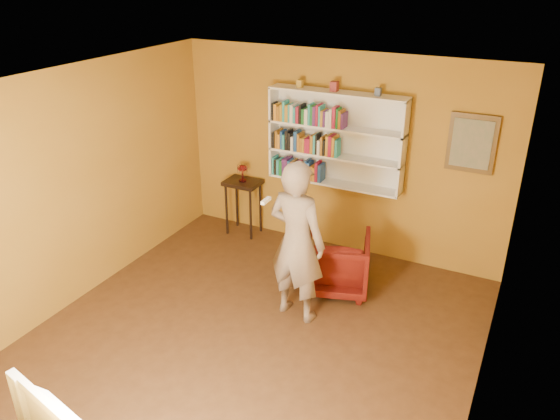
% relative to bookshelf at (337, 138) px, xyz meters
% --- Properties ---
extents(room_shell, '(5.30, 5.80, 2.88)m').
position_rel_bookshelf_xyz_m(room_shell, '(0.00, -2.41, -0.58)').
color(room_shell, '#422815').
rests_on(room_shell, ground).
extents(bookshelf, '(1.80, 0.29, 1.23)m').
position_rel_bookshelf_xyz_m(bookshelf, '(0.00, 0.00, 0.00)').
color(bookshelf, white).
rests_on(bookshelf, room_shell).
extents(books_row_lower, '(0.72, 0.19, 0.27)m').
position_rel_bookshelf_xyz_m(books_row_lower, '(-0.50, -0.11, -0.47)').
color(books_row_lower, teal).
rests_on(books_row_lower, bookshelf).
extents(books_row_middle, '(0.93, 0.19, 0.27)m').
position_rel_bookshelf_xyz_m(books_row_middle, '(-0.38, -0.10, -0.08)').
color(books_row_middle, black).
rests_on(books_row_middle, bookshelf).
extents(books_row_upper, '(0.99, 0.19, 0.27)m').
position_rel_bookshelf_xyz_m(books_row_upper, '(-0.36, -0.10, 0.29)').
color(books_row_upper, black).
rests_on(books_row_upper, bookshelf).
extents(ornament_left, '(0.07, 0.07, 0.10)m').
position_rel_bookshelf_xyz_m(ornament_left, '(-0.51, -0.06, 0.67)').
color(ornament_left, gold).
rests_on(ornament_left, bookshelf).
extents(ornament_centre, '(0.09, 0.09, 0.12)m').
position_rel_bookshelf_xyz_m(ornament_centre, '(-0.05, -0.06, 0.68)').
color(ornament_centre, maroon).
rests_on(ornament_centre, bookshelf).
extents(ornament_right, '(0.07, 0.07, 0.10)m').
position_rel_bookshelf_xyz_m(ornament_right, '(0.51, -0.06, 0.67)').
color(ornament_right, '#445272').
rests_on(ornament_right, bookshelf).
extents(framed_painting, '(0.55, 0.05, 0.70)m').
position_rel_bookshelf_xyz_m(framed_painting, '(1.65, 0.05, 0.16)').
color(framed_painting, '#533B17').
rests_on(framed_painting, room_shell).
extents(console_table, '(0.50, 0.38, 0.82)m').
position_rel_bookshelf_xyz_m(console_table, '(-1.34, -0.16, -0.91)').
color(console_table, black).
rests_on(console_table, ground).
extents(ruby_lustre, '(0.15, 0.15, 0.24)m').
position_rel_bookshelf_xyz_m(ruby_lustre, '(-1.34, -0.16, -0.60)').
color(ruby_lustre, maroon).
rests_on(ruby_lustre, console_table).
extents(armchair, '(0.97, 0.99, 0.72)m').
position_rel_bookshelf_xyz_m(armchair, '(0.42, -0.97, -1.23)').
color(armchair, '#420404').
rests_on(armchair, ground).
extents(person, '(0.73, 0.53, 1.86)m').
position_rel_bookshelf_xyz_m(person, '(0.21, -1.67, -0.67)').
color(person, '#7A6859').
rests_on(person, ground).
extents(game_remote, '(0.04, 0.15, 0.04)m').
position_rel_bookshelf_xyz_m(game_remote, '(0.05, -2.05, -0.06)').
color(game_remote, white).
rests_on(game_remote, person).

